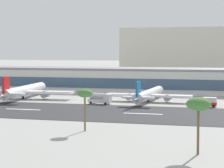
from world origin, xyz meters
name	(u,v)px	position (x,y,z in m)	size (l,w,h in m)	color
ground_plane	(25,110)	(0.00, 0.00, 0.00)	(1400.00, 1400.00, 0.00)	#9E9E99
runway_strip	(26,110)	(0.00, 1.06, 0.04)	(800.00, 38.60, 0.08)	#2D2D30
runway_centreline_dash_4	(23,109)	(-1.10, 1.06, 0.09)	(12.00, 1.20, 0.01)	white
runway_centreline_dash_5	(143,114)	(38.26, 1.06, 0.09)	(12.00, 1.20, 0.01)	white
terminal_building	(113,79)	(8.64, 75.87, 5.46)	(161.73, 25.14, 10.92)	silver
distant_hotel_block	(211,54)	(47.55, 174.47, 16.76)	(115.53, 28.60, 33.51)	beige
airliner_red_tail_gate_1	(23,91)	(-15.74, 31.18, 3.08)	(39.85, 46.23, 9.66)	white
airliner_blue_tail_gate_2	(148,95)	(33.66, 33.03, 2.75)	(32.06, 41.32, 8.62)	silver
service_box_truck_0	(208,102)	(55.77, 24.03, 1.79)	(6.17, 3.08, 3.25)	#B2231E
service_fuel_truck_2	(100,98)	(18.26, 22.47, 2.03)	(8.86, 4.33, 3.95)	white
palm_tree_1	(198,105)	(59.15, -50.54, 9.14)	(4.58, 4.58, 10.57)	brown
palm_tree_3	(85,94)	(31.06, -32.09, 8.75)	(3.75, 3.75, 10.05)	brown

